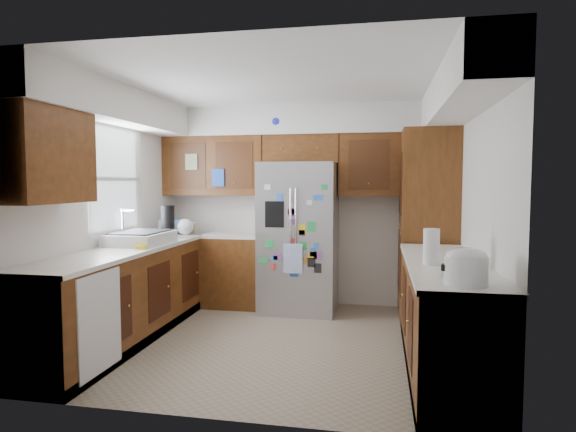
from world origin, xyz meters
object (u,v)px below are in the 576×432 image
Objects in this scene: pantry at (427,225)px; rice_cooker at (466,265)px; fridge at (299,237)px; paper_towel at (431,247)px.

pantry is 2.53m from rice_cooker.
fridge reaches higher than paper_towel.
pantry is 7.67× the size of rice_cooker.
paper_towel is at bearing -94.34° from pantry.
paper_towel reaches higher than rice_cooker.
paper_towel is at bearing 100.36° from rice_cooker.
pantry is 1.19× the size of fridge.
pantry reaches higher than fridge.
pantry reaches higher than paper_towel.
rice_cooker is 0.75m from paper_towel.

